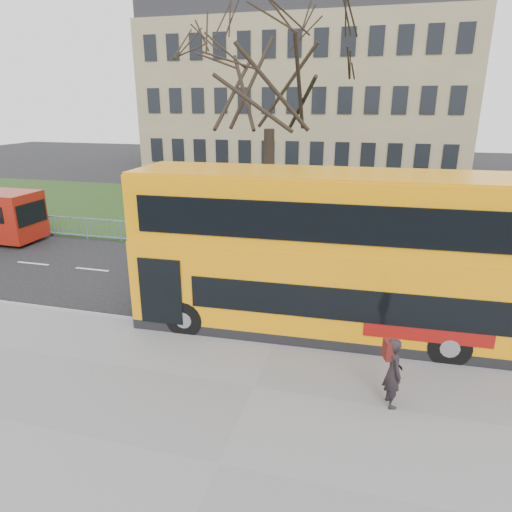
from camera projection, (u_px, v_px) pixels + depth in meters
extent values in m
plane|color=black|center=(286.00, 319.00, 15.10)|extent=(120.00, 120.00, 0.00)
cube|color=slate|center=(219.00, 466.00, 8.90)|extent=(80.00, 10.50, 0.12)
cube|color=gray|center=(276.00, 339.00, 13.66)|extent=(80.00, 0.20, 0.14)
cube|color=#193513|center=(331.00, 218.00, 28.19)|extent=(80.00, 15.40, 0.08)
cube|color=#907A5B|center=(307.00, 101.00, 46.16)|extent=(30.00, 15.00, 14.00)
cube|color=orange|center=(328.00, 287.00, 13.85)|extent=(11.75, 3.20, 2.17)
cube|color=orange|center=(330.00, 247.00, 13.44)|extent=(11.75, 3.20, 0.37)
cube|color=orange|center=(332.00, 209.00, 13.07)|extent=(11.69, 3.14, 1.94)
cube|color=black|center=(348.00, 305.00, 12.39)|extent=(8.99, 0.37, 0.94)
cube|color=black|center=(328.00, 224.00, 11.83)|extent=(10.72, 0.43, 1.05)
cylinder|color=black|center=(185.00, 318.00, 13.85)|extent=(1.17, 0.35, 1.15)
cylinder|color=black|center=(449.00, 346.00, 12.26)|extent=(1.17, 0.35, 1.15)
imported|color=black|center=(393.00, 372.00, 10.37)|extent=(0.58, 0.72, 1.70)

